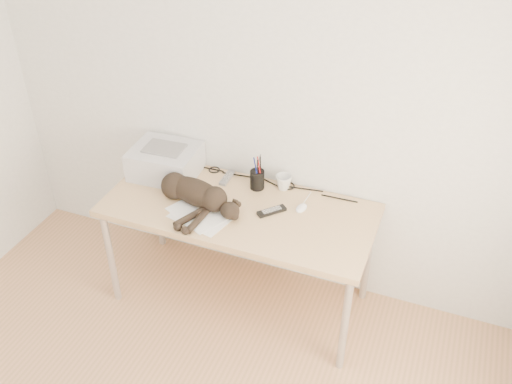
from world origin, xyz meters
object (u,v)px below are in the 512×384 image
at_px(pen_cup, 257,179).
at_px(mouse, 301,207).
at_px(cat, 192,193).
at_px(mug, 284,182).
at_px(printer, 166,161).
at_px(desk, 244,217).

relative_size(pen_cup, mouse, 2.36).
distance_m(cat, mug, 0.56).
xyz_separation_m(cat, pen_cup, (0.30, 0.29, -0.01)).
relative_size(mug, pen_cup, 0.45).
distance_m(printer, cat, 0.38).
bearing_deg(printer, mouse, -2.92).
bearing_deg(cat, mug, 49.11).
distance_m(mug, pen_cup, 0.16).
relative_size(desk, pen_cup, 7.05).
bearing_deg(desk, pen_cup, 78.99).
bearing_deg(pen_cup, printer, -174.28).
height_order(printer, mouse, printer).
relative_size(desk, cat, 2.21).
height_order(cat, pen_cup, pen_cup).
relative_size(mug, mouse, 1.05).
distance_m(desk, cat, 0.37).
xyz_separation_m(desk, cat, (-0.27, -0.14, 0.21)).
xyz_separation_m(desk, printer, (-0.57, 0.08, 0.23)).
height_order(desk, cat, cat).
relative_size(cat, mouse, 7.53).
relative_size(printer, pen_cup, 1.87).
distance_m(cat, pen_cup, 0.41).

